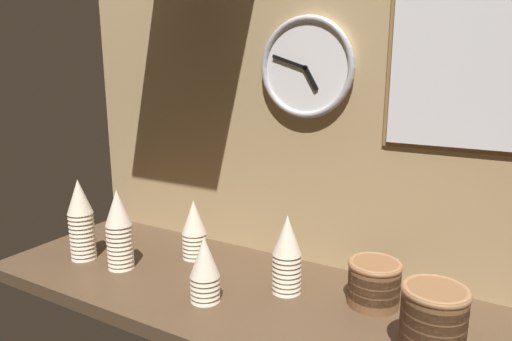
{
  "coord_description": "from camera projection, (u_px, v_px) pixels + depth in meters",
  "views": [
    {
      "loc": [
        0.59,
        -1.01,
        0.61
      ],
      "look_at": [
        -0.01,
        0.04,
        0.33
      ],
      "focal_mm": 32.0,
      "sensor_mm": 36.0,
      "label": 1
    }
  ],
  "objects": [
    {
      "name": "bowl_stack_right",
      "position": [
        374.0,
        282.0,
        1.18
      ],
      "size": [
        0.14,
        0.14,
        0.12
      ],
      "color": "brown",
      "rests_on": "ground_plane"
    },
    {
      "name": "cup_stack_center_left",
      "position": [
        194.0,
        229.0,
        1.46
      ],
      "size": [
        0.08,
        0.08,
        0.19
      ],
      "color": "beige",
      "rests_on": "ground_plane"
    },
    {
      "name": "cup_stack_far_left",
      "position": [
        81.0,
        219.0,
        1.45
      ],
      "size": [
        0.08,
        0.08,
        0.26
      ],
      "color": "beige",
      "rests_on": "ground_plane"
    },
    {
      "name": "menu_board",
      "position": [
        495.0,
        25.0,
        1.07
      ],
      "size": [
        0.49,
        0.01,
        0.61
      ],
      "color": "olive"
    },
    {
      "name": "cup_stack_left",
      "position": [
        119.0,
        229.0,
        1.39
      ],
      "size": [
        0.08,
        0.08,
        0.25
      ],
      "color": "beige",
      "rests_on": "ground_plane"
    },
    {
      "name": "cup_stack_center_right",
      "position": [
        287.0,
        254.0,
        1.24
      ],
      "size": [
        0.08,
        0.08,
        0.22
      ],
      "color": "beige",
      "rests_on": "ground_plane"
    },
    {
      "name": "cup_stack_center",
      "position": [
        205.0,
        269.0,
        1.2
      ],
      "size": [
        0.08,
        0.08,
        0.18
      ],
      "color": "beige",
      "rests_on": "ground_plane"
    },
    {
      "name": "ground_plane",
      "position": [
        252.0,
        296.0,
        1.28
      ],
      "size": [
        1.6,
        0.56,
        0.04
      ],
      "primitive_type": "cube",
      "color": "#4C3826"
    },
    {
      "name": "wall_clock",
      "position": [
        306.0,
        68.0,
        1.31
      ],
      "size": [
        0.29,
        0.03,
        0.29
      ],
      "color": "white"
    },
    {
      "name": "wall_tiled_back",
      "position": [
        296.0,
        94.0,
        1.38
      ],
      "size": [
        1.6,
        0.03,
        1.05
      ],
      "color": "tan",
      "rests_on": "ground_plane"
    },
    {
      "name": "bowl_stack_far_right",
      "position": [
        433.0,
        323.0,
        0.95
      ],
      "size": [
        0.14,
        0.14,
        0.17
      ],
      "color": "brown",
      "rests_on": "ground_plane"
    }
  ]
}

